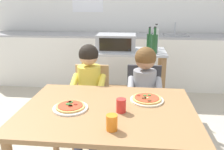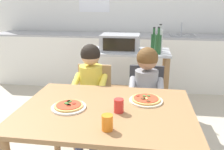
{
  "view_description": "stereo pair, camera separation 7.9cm",
  "coord_description": "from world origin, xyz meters",
  "px_view_note": "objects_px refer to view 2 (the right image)",
  "views": [
    {
      "loc": [
        0.18,
        -1.51,
        1.44
      ],
      "look_at": [
        0.0,
        0.3,
        0.87
      ],
      "focal_mm": 38.23,
      "sensor_mm": 36.0,
      "label": 1
    },
    {
      "loc": [
        0.26,
        -1.5,
        1.44
      ],
      "look_at": [
        0.0,
        0.3,
        0.87
      ],
      "focal_mm": 38.23,
      "sensor_mm": 36.0,
      "label": 2
    }
  ],
  "objects_px": {
    "bottle_dark_olive_oil": "(154,41)",
    "pizza_plate_cream": "(146,100)",
    "bottle_brown_beer": "(158,44)",
    "dining_table": "(106,121)",
    "bottle_clear_vinegar": "(158,40)",
    "bottle_tall_green_wine": "(160,40)",
    "dining_chair_left": "(93,99)",
    "dining_chair_right": "(145,101)",
    "pizza_plate_white": "(69,106)",
    "toaster_oven": "(120,42)",
    "drinking_cup_red": "(119,106)",
    "child_in_yellow_shirt": "(90,86)",
    "drinking_cup_orange": "(107,122)",
    "kitchen_island_cart": "(128,73)",
    "child_in_grey_shirt": "(146,87)"
  },
  "relations": [
    {
      "from": "bottle_dark_olive_oil",
      "to": "dining_chair_right",
      "type": "height_order",
      "value": "bottle_dark_olive_oil"
    },
    {
      "from": "bottle_dark_olive_oil",
      "to": "kitchen_island_cart",
      "type": "bearing_deg",
      "value": -162.52
    },
    {
      "from": "bottle_brown_beer",
      "to": "dining_table",
      "type": "height_order",
      "value": "bottle_brown_beer"
    },
    {
      "from": "bottle_tall_green_wine",
      "to": "bottle_brown_beer",
      "type": "distance_m",
      "value": 0.1
    },
    {
      "from": "bottle_tall_green_wine",
      "to": "drinking_cup_orange",
      "type": "xyz_separation_m",
      "value": [
        -0.36,
        -1.64,
        -0.22
      ]
    },
    {
      "from": "bottle_clear_vinegar",
      "to": "dining_chair_left",
      "type": "distance_m",
      "value": 1.22
    },
    {
      "from": "bottle_clear_vinegar",
      "to": "drinking_cup_red",
      "type": "relative_size",
      "value": 2.78
    },
    {
      "from": "kitchen_island_cart",
      "to": "child_in_grey_shirt",
      "type": "relative_size",
      "value": 1.0
    },
    {
      "from": "pizza_plate_cream",
      "to": "drinking_cup_orange",
      "type": "relative_size",
      "value": 2.65
    },
    {
      "from": "toaster_oven",
      "to": "dining_table",
      "type": "bearing_deg",
      "value": -87.63
    },
    {
      "from": "bottle_tall_green_wine",
      "to": "child_in_grey_shirt",
      "type": "relative_size",
      "value": 0.33
    },
    {
      "from": "dining_chair_right",
      "to": "bottle_dark_olive_oil",
      "type": "bearing_deg",
      "value": 84.64
    },
    {
      "from": "bottle_dark_olive_oil",
      "to": "drinking_cup_red",
      "type": "distance_m",
      "value": 1.59
    },
    {
      "from": "child_in_yellow_shirt",
      "to": "dining_chair_left",
      "type": "bearing_deg",
      "value": 90.0
    },
    {
      "from": "kitchen_island_cart",
      "to": "child_in_grey_shirt",
      "type": "distance_m",
      "value": 0.83
    },
    {
      "from": "dining_chair_right",
      "to": "pizza_plate_white",
      "type": "relative_size",
      "value": 3.36
    },
    {
      "from": "bottle_tall_green_wine",
      "to": "drinking_cup_orange",
      "type": "relative_size",
      "value": 3.55
    },
    {
      "from": "toaster_oven",
      "to": "bottle_tall_green_wine",
      "type": "height_order",
      "value": "bottle_tall_green_wine"
    },
    {
      "from": "bottle_brown_beer",
      "to": "pizza_plate_cream",
      "type": "distance_m",
      "value": 1.13
    },
    {
      "from": "child_in_yellow_shirt",
      "to": "drinking_cup_orange",
      "type": "xyz_separation_m",
      "value": [
        0.31,
        -0.88,
        0.1
      ]
    },
    {
      "from": "dining_table",
      "to": "pizza_plate_white",
      "type": "xyz_separation_m",
      "value": [
        -0.26,
        -0.04,
        0.11
      ]
    },
    {
      "from": "dining_chair_left",
      "to": "pizza_plate_cream",
      "type": "relative_size",
      "value": 3.26
    },
    {
      "from": "bottle_tall_green_wine",
      "to": "dining_chair_right",
      "type": "xyz_separation_m",
      "value": [
        -0.14,
        -0.61,
        -0.52
      ]
    },
    {
      "from": "drinking_cup_orange",
      "to": "child_in_grey_shirt",
      "type": "bearing_deg",
      "value": 76.55
    },
    {
      "from": "bottle_clear_vinegar",
      "to": "drinking_cup_red",
      "type": "height_order",
      "value": "bottle_clear_vinegar"
    },
    {
      "from": "kitchen_island_cart",
      "to": "pizza_plate_cream",
      "type": "bearing_deg",
      "value": -79.54
    },
    {
      "from": "pizza_plate_white",
      "to": "pizza_plate_cream",
      "type": "bearing_deg",
      "value": 20.11
    },
    {
      "from": "bottle_brown_beer",
      "to": "dining_table",
      "type": "bearing_deg",
      "value": -107.39
    },
    {
      "from": "pizza_plate_cream",
      "to": "child_in_grey_shirt",
      "type": "bearing_deg",
      "value": 89.97
    },
    {
      "from": "bottle_dark_olive_oil",
      "to": "pizza_plate_cream",
      "type": "distance_m",
      "value": 1.37
    },
    {
      "from": "bottle_clear_vinegar",
      "to": "dining_chair_left",
      "type": "xyz_separation_m",
      "value": [
        -0.67,
        -0.9,
        -0.48
      ]
    },
    {
      "from": "toaster_oven",
      "to": "drinking_cup_red",
      "type": "distance_m",
      "value": 1.48
    },
    {
      "from": "bottle_brown_beer",
      "to": "drinking_cup_orange",
      "type": "bearing_deg",
      "value": -102.26
    },
    {
      "from": "bottle_clear_vinegar",
      "to": "dining_chair_left",
      "type": "bearing_deg",
      "value": -126.63
    },
    {
      "from": "bottle_tall_green_wine",
      "to": "bottle_clear_vinegar",
      "type": "xyz_separation_m",
      "value": [
        -0.0,
        0.25,
        -0.04
      ]
    },
    {
      "from": "bottle_brown_beer",
      "to": "dining_chair_right",
      "type": "relative_size",
      "value": 0.38
    },
    {
      "from": "bottle_clear_vinegar",
      "to": "bottle_brown_beer",
      "type": "xyz_separation_m",
      "value": [
        -0.02,
        -0.35,
        0.01
      ]
    },
    {
      "from": "bottle_brown_beer",
      "to": "pizza_plate_cream",
      "type": "bearing_deg",
      "value": -96.16
    },
    {
      "from": "bottle_brown_beer",
      "to": "child_in_yellow_shirt",
      "type": "xyz_separation_m",
      "value": [
        -0.65,
        -0.67,
        -0.31
      ]
    },
    {
      "from": "child_in_yellow_shirt",
      "to": "drinking_cup_red",
      "type": "distance_m",
      "value": 0.73
    },
    {
      "from": "child_in_yellow_shirt",
      "to": "pizza_plate_white",
      "type": "relative_size",
      "value": 4.3
    },
    {
      "from": "bottle_tall_green_wine",
      "to": "dining_chair_left",
      "type": "relative_size",
      "value": 0.41
    },
    {
      "from": "pizza_plate_white",
      "to": "pizza_plate_cream",
      "type": "distance_m",
      "value": 0.57
    },
    {
      "from": "dining_chair_left",
      "to": "child_in_yellow_shirt",
      "type": "relative_size",
      "value": 0.78
    },
    {
      "from": "kitchen_island_cart",
      "to": "child_in_grey_shirt",
      "type": "height_order",
      "value": "child_in_grey_shirt"
    },
    {
      "from": "pizza_plate_white",
      "to": "drinking_cup_orange",
      "type": "relative_size",
      "value": 2.58
    },
    {
      "from": "bottle_dark_olive_oil",
      "to": "drinking_cup_orange",
      "type": "distance_m",
      "value": 1.83
    },
    {
      "from": "bottle_dark_olive_oil",
      "to": "bottle_clear_vinegar",
      "type": "bearing_deg",
      "value": 56.31
    },
    {
      "from": "dining_table",
      "to": "child_in_yellow_shirt",
      "type": "height_order",
      "value": "child_in_yellow_shirt"
    },
    {
      "from": "dining_table",
      "to": "drinking_cup_orange",
      "type": "height_order",
      "value": "drinking_cup_orange"
    }
  ]
}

